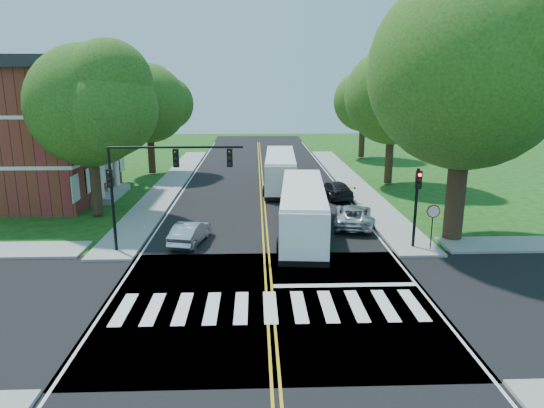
{
  "coord_description": "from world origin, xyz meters",
  "views": [
    {
      "loc": [
        -0.58,
        -18.87,
        9.01
      ],
      "look_at": [
        0.36,
        7.5,
        2.4
      ],
      "focal_mm": 32.0,
      "sensor_mm": 36.0,
      "label": 1
    }
  ],
  "objects_px": {
    "bus_lead": "(303,209)",
    "dark_sedan": "(334,190)",
    "hatchback": "(190,233)",
    "signal_ne": "(417,197)",
    "bus_follow": "(280,170)",
    "suv": "(353,215)",
    "signal_nw": "(155,174)"
  },
  "relations": [
    {
      "from": "bus_lead",
      "to": "suv",
      "type": "xyz_separation_m",
      "value": [
        3.45,
        1.75,
        -0.9
      ]
    },
    {
      "from": "bus_follow",
      "to": "dark_sedan",
      "type": "height_order",
      "value": "bus_follow"
    },
    {
      "from": "signal_nw",
      "to": "dark_sedan",
      "type": "xyz_separation_m",
      "value": [
        11.62,
        12.39,
        -3.68
      ]
    },
    {
      "from": "hatchback",
      "to": "signal_ne",
      "type": "bearing_deg",
      "value": -174.48
    },
    {
      "from": "bus_lead",
      "to": "suv",
      "type": "distance_m",
      "value": 3.97
    },
    {
      "from": "bus_lead",
      "to": "dark_sedan",
      "type": "relative_size",
      "value": 2.51
    },
    {
      "from": "signal_ne",
      "to": "hatchback",
      "type": "height_order",
      "value": "signal_ne"
    },
    {
      "from": "dark_sedan",
      "to": "bus_lead",
      "type": "bearing_deg",
      "value": 58.54
    },
    {
      "from": "hatchback",
      "to": "signal_nw",
      "type": "bearing_deg",
      "value": 54.07
    },
    {
      "from": "suv",
      "to": "dark_sedan",
      "type": "distance_m",
      "value": 7.78
    },
    {
      "from": "bus_lead",
      "to": "hatchback",
      "type": "bearing_deg",
      "value": 17.33
    },
    {
      "from": "signal_nw",
      "to": "bus_lead",
      "type": "bearing_deg",
      "value": 19.34
    },
    {
      "from": "signal_nw",
      "to": "bus_follow",
      "type": "bearing_deg",
      "value": 65.73
    },
    {
      "from": "bus_follow",
      "to": "suv",
      "type": "bearing_deg",
      "value": 111.5
    },
    {
      "from": "signal_nw",
      "to": "bus_lead",
      "type": "height_order",
      "value": "signal_nw"
    },
    {
      "from": "signal_nw",
      "to": "bus_lead",
      "type": "distance_m",
      "value": 9.05
    },
    {
      "from": "dark_sedan",
      "to": "hatchback",
      "type": "bearing_deg",
      "value": 36.07
    },
    {
      "from": "bus_follow",
      "to": "hatchback",
      "type": "relative_size",
      "value": 2.96
    },
    {
      "from": "signal_nw",
      "to": "hatchback",
      "type": "relative_size",
      "value": 1.8
    },
    {
      "from": "bus_lead",
      "to": "dark_sedan",
      "type": "bearing_deg",
      "value": -105.28
    },
    {
      "from": "bus_lead",
      "to": "suv",
      "type": "relative_size",
      "value": 2.37
    },
    {
      "from": "signal_ne",
      "to": "dark_sedan",
      "type": "bearing_deg",
      "value": 101.13
    },
    {
      "from": "hatchback",
      "to": "bus_follow",
      "type": "bearing_deg",
      "value": -99.62
    },
    {
      "from": "bus_lead",
      "to": "bus_follow",
      "type": "bearing_deg",
      "value": -82.47
    },
    {
      "from": "signal_ne",
      "to": "suv",
      "type": "bearing_deg",
      "value": 118.31
    },
    {
      "from": "signal_nw",
      "to": "dark_sedan",
      "type": "bearing_deg",
      "value": 46.83
    },
    {
      "from": "bus_lead",
      "to": "bus_follow",
      "type": "relative_size",
      "value": 1.02
    },
    {
      "from": "signal_nw",
      "to": "signal_ne",
      "type": "xyz_separation_m",
      "value": [
        14.06,
        0.01,
        -1.41
      ]
    },
    {
      "from": "signal_nw",
      "to": "bus_follow",
      "type": "relative_size",
      "value": 0.61
    },
    {
      "from": "hatchback",
      "to": "dark_sedan",
      "type": "height_order",
      "value": "dark_sedan"
    },
    {
      "from": "signal_ne",
      "to": "hatchback",
      "type": "distance_m",
      "value": 12.81
    },
    {
      "from": "dark_sedan",
      "to": "suv",
      "type": "bearing_deg",
      "value": 78.36
    }
  ]
}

